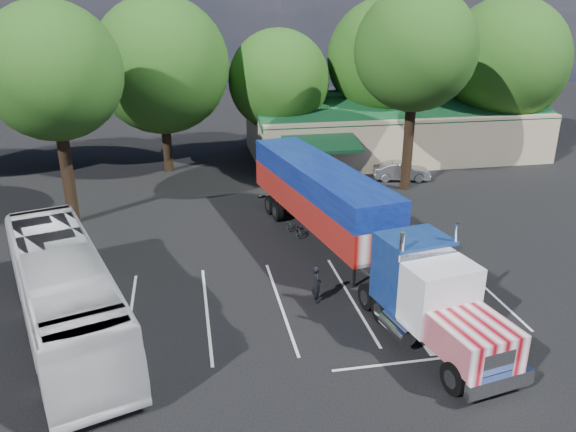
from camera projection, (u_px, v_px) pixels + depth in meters
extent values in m
plane|color=black|center=(261.00, 249.00, 30.05)|extent=(120.00, 120.00, 0.00)
cube|color=tan|center=(392.00, 131.00, 48.28)|extent=(24.00, 11.00, 4.00)
cube|color=#134425|center=(405.00, 107.00, 45.18)|extent=(24.20, 6.25, 2.10)
cube|color=#134425|center=(385.00, 98.00, 49.59)|extent=(24.20, 6.25, 2.10)
cube|color=tan|center=(317.00, 159.00, 41.88)|extent=(5.00, 2.50, 2.80)
cube|color=#134425|center=(322.00, 144.00, 40.15)|extent=(5.40, 3.19, 0.80)
cylinder|color=black|center=(62.00, 146.00, 43.44)|extent=(0.70, 0.70, 4.00)
sphere|color=#1C4714|center=(52.00, 78.00, 41.60)|extent=(8.40, 8.40, 8.40)
cylinder|color=black|center=(167.00, 144.00, 43.29)|extent=(0.70, 0.70, 4.30)
sphere|color=#1C4714|center=(161.00, 65.00, 41.19)|extent=(10.00, 10.00, 10.00)
cylinder|color=black|center=(279.00, 140.00, 46.17)|extent=(0.70, 0.70, 3.60)
sphere|color=#1C4714|center=(279.00, 80.00, 44.46)|extent=(8.00, 8.00, 8.00)
cylinder|color=black|center=(382.00, 129.00, 48.02)|extent=(0.70, 0.70, 4.50)
sphere|color=#1C4714|center=(386.00, 58.00, 45.93)|extent=(9.60, 9.60, 9.60)
cylinder|color=black|center=(496.00, 131.00, 48.75)|extent=(0.70, 0.70, 3.90)
sphere|color=#1C4714|center=(505.00, 61.00, 46.66)|extent=(10.40, 10.40, 10.40)
cylinder|color=black|center=(68.00, 174.00, 32.68)|extent=(0.70, 0.70, 6.00)
sphere|color=#1C4714|center=(53.00, 71.00, 30.59)|extent=(7.60, 7.60, 7.60)
cylinder|color=black|center=(408.00, 144.00, 38.68)|extent=(0.70, 0.70, 6.50)
sphere|color=#1C4714|center=(415.00, 50.00, 36.45)|extent=(8.00, 8.00, 8.00)
cube|color=black|center=(430.00, 321.00, 21.76)|extent=(2.38, 7.42, 0.26)
cube|color=white|center=(500.00, 384.00, 18.37)|extent=(2.63, 0.74, 0.58)
cube|color=white|center=(498.00, 364.00, 18.32)|extent=(1.26, 0.36, 0.94)
cube|color=white|center=(475.00, 339.00, 19.30)|extent=(2.84, 2.92, 1.21)
cube|color=silver|center=(440.00, 295.00, 20.90)|extent=(2.89, 2.13, 2.41)
cube|color=black|center=(453.00, 291.00, 20.12)|extent=(2.39, 0.53, 1.05)
cube|color=white|center=(429.00, 253.00, 21.20)|extent=(2.70, 0.60, 0.26)
cube|color=navy|center=(412.00, 269.00, 22.48)|extent=(2.97, 2.55, 2.83)
cylinder|color=white|center=(399.00, 276.00, 21.11)|extent=(0.22, 0.22, 3.57)
cylinder|color=white|center=(453.00, 266.00, 21.93)|extent=(0.22, 0.22, 3.57)
cylinder|color=white|center=(397.00, 327.00, 21.37)|extent=(0.99, 1.78, 0.69)
cylinder|color=white|center=(459.00, 313.00, 22.33)|extent=(0.99, 1.78, 0.69)
cube|color=silver|center=(319.00, 201.00, 30.47)|extent=(5.15, 13.71, 1.57)
cube|color=navy|center=(319.00, 176.00, 29.96)|extent=(5.15, 13.71, 1.26)
cube|color=black|center=(289.00, 200.00, 34.79)|extent=(1.91, 3.84, 0.37)
cube|color=black|center=(354.00, 272.00, 25.82)|extent=(0.15, 0.15, 1.47)
cube|color=black|center=(382.00, 267.00, 26.32)|extent=(0.15, 0.15, 1.47)
cube|color=white|center=(276.00, 195.00, 37.05)|extent=(2.50, 0.59, 0.13)
cylinder|color=black|center=(455.00, 378.00, 18.81)|extent=(0.57, 1.20, 1.15)
cylinder|color=black|center=(507.00, 364.00, 19.55)|extent=(0.57, 1.20, 1.15)
cylinder|color=black|center=(382.00, 310.00, 23.01)|extent=(0.57, 1.20, 1.15)
cylinder|color=black|center=(427.00, 300.00, 23.76)|extent=(0.57, 1.20, 1.15)
cylinder|color=black|center=(368.00, 297.00, 24.02)|extent=(0.57, 1.20, 1.15)
cylinder|color=black|center=(412.00, 288.00, 24.76)|extent=(0.57, 1.20, 1.15)
cylinder|color=black|center=(277.00, 212.00, 33.80)|extent=(0.57, 1.20, 1.15)
cylinder|color=black|center=(311.00, 207.00, 34.55)|extent=(0.57, 1.20, 1.15)
cylinder|color=black|center=(270.00, 205.00, 34.90)|extent=(0.57, 1.20, 1.15)
cylinder|color=black|center=(303.00, 201.00, 35.65)|extent=(0.57, 1.20, 1.15)
imported|color=black|center=(316.00, 284.00, 24.51)|extent=(0.43, 0.63, 1.71)
imported|color=black|center=(293.00, 227.00, 31.78)|extent=(1.08, 1.86, 0.92)
imported|color=silver|center=(64.00, 292.00, 21.87)|extent=(6.94, 13.17, 3.59)
imported|color=#A2A5A9|center=(402.00, 171.00, 41.52)|extent=(4.34, 2.31, 1.36)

